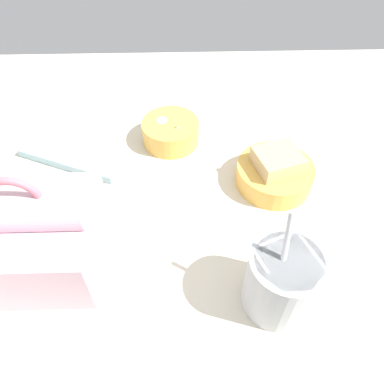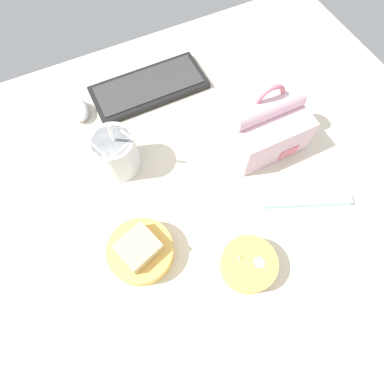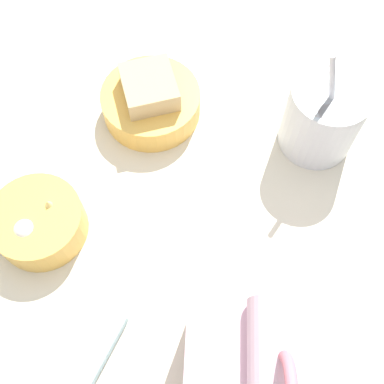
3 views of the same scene
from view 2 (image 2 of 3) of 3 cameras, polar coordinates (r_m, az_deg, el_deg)
name	(u,v)px [view 2 (image 2 of 3)]	position (r cm, az deg, el deg)	size (l,w,h in cm)	color
desk_surface	(186,203)	(69.72, -1.21, -2.02)	(140.00, 110.00, 2.00)	beige
keyboard	(149,87)	(87.34, -8.18, 19.16)	(30.82, 13.45, 2.10)	black
lunch_bag	(262,122)	(74.13, 13.14, 12.80)	(17.62, 16.91, 17.81)	beige
soup_cup	(116,153)	(70.48, -14.27, 7.25)	(9.83, 9.83, 17.41)	silver
bento_bowl_sandwich	(141,251)	(63.35, -9.76, -10.99)	(13.52, 13.52, 7.03)	#EAB24C
bento_bowl_snacks	(248,264)	(63.09, 10.61, -13.37)	(11.16, 11.16, 5.49)	#EAB24C
computer_mouse	(78,110)	(85.76, -20.82, 14.41)	(5.31, 7.77, 3.27)	silver
chopstick_case	(306,201)	(72.69, 20.95, -1.65)	(19.65, 10.18, 1.60)	#99C6D6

